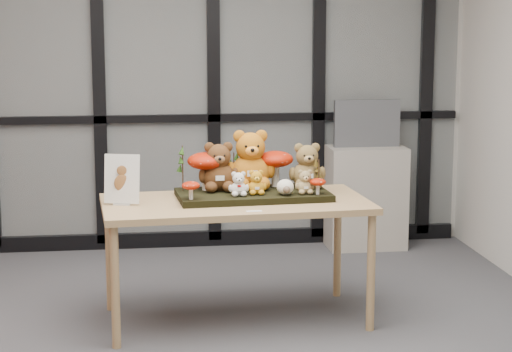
{
  "coord_description": "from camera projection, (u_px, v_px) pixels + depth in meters",
  "views": [
    {
      "loc": [
        -0.18,
        -4.89,
        1.88
      ],
      "look_at": [
        0.54,
        0.55,
        0.91
      ],
      "focal_mm": 65.0,
      "sensor_mm": 36.0,
      "label": 1
    }
  ],
  "objects": [
    {
      "name": "bear_small_yellow",
      "position": [
        256.0,
        181.0,
        5.6
      ],
      "size": [
        0.13,
        0.12,
        0.16
      ],
      "primitive_type": null,
      "rotation": [
        0.0,
        0.0,
        0.07
      ],
      "color": "orange",
      "rests_on": "diorama_tray"
    },
    {
      "name": "sprig_dry_far_right",
      "position": [
        310.0,
        167.0,
        5.84
      ],
      "size": [
        0.05,
        0.05,
        0.25
      ],
      "primitive_type": null,
      "color": "brown",
      "rests_on": "diorama_tray"
    },
    {
      "name": "bear_pooh_yellow",
      "position": [
        250.0,
        156.0,
        5.78
      ],
      "size": [
        0.33,
        0.3,
        0.4
      ],
      "primitive_type": null,
      "rotation": [
        0.0,
        0.0,
        0.07
      ],
      "color": "#BA6915",
      "rests_on": "diorama_tray"
    },
    {
      "name": "mushroom_back_left",
      "position": [
        206.0,
        169.0,
        5.73
      ],
      "size": [
        0.23,
        0.23,
        0.26
      ],
      "primitive_type": null,
      "color": "#9C1805",
      "rests_on": "diorama_tray"
    },
    {
      "name": "monitor",
      "position": [
        367.0,
        123.0,
        7.37
      ],
      "size": [
        0.53,
        0.06,
        0.38
      ],
      "color": "#4F5257",
      "rests_on": "cabinet"
    },
    {
      "name": "sign_holder",
      "position": [
        122.0,
        181.0,
        5.48
      ],
      "size": [
        0.22,
        0.1,
        0.3
      ],
      "rotation": [
        0.0,
        0.0,
        -0.26
      ],
      "color": "silver",
      "rests_on": "display_table"
    },
    {
      "name": "mushroom_front_left",
      "position": [
        191.0,
        189.0,
        5.45
      ],
      "size": [
        0.11,
        0.11,
        0.12
      ],
      "primitive_type": null,
      "color": "#9C1805",
      "rests_on": "diorama_tray"
    },
    {
      "name": "display_table",
      "position": [
        236.0,
        211.0,
        5.63
      ],
      "size": [
        1.66,
        0.91,
        0.75
      ],
      "rotation": [
        0.0,
        0.0,
        0.07
      ],
      "color": "#A18057",
      "rests_on": "floor"
    },
    {
      "name": "sprig_green_centre",
      "position": [
        234.0,
        170.0,
        5.83
      ],
      "size": [
        0.05,
        0.05,
        0.22
      ],
      "primitive_type": null,
      "color": "black",
      "rests_on": "diorama_tray"
    },
    {
      "name": "plush_cream_hedgehog",
      "position": [
        285.0,
        186.0,
        5.59
      ],
      "size": [
        0.08,
        0.08,
        0.1
      ],
      "primitive_type": null,
      "rotation": [
        0.0,
        0.0,
        0.07
      ],
      "color": "white",
      "rests_on": "diorama_tray"
    },
    {
      "name": "diorama_tray",
      "position": [
        253.0,
        195.0,
        5.7
      ],
      "size": [
        0.95,
        0.52,
        0.04
      ],
      "primitive_type": "cube",
      "rotation": [
        0.0,
        0.0,
        0.07
      ],
      "color": "black",
      "rests_on": "display_table"
    },
    {
      "name": "mushroom_front_right",
      "position": [
        318.0,
        185.0,
        5.6
      ],
      "size": [
        0.1,
        0.1,
        0.11
      ],
      "primitive_type": null,
      "color": "#9C1805",
      "rests_on": "diorama_tray"
    },
    {
      "name": "sprig_dry_mid_right",
      "position": [
        319.0,
        175.0,
        5.74
      ],
      "size": [
        0.05,
        0.05,
        0.19
      ],
      "primitive_type": null,
      "color": "brown",
      "rests_on": "diorama_tray"
    },
    {
      "name": "bear_brown_medium",
      "position": [
        219.0,
        164.0,
        5.72
      ],
      "size": [
        0.27,
        0.25,
        0.33
      ],
      "primitive_type": null,
      "rotation": [
        0.0,
        0.0,
        0.07
      ],
      "color": "#4E2E15",
      "rests_on": "diorama_tray"
    },
    {
      "name": "sprig_green_far_left",
      "position": [
        183.0,
        168.0,
        5.7
      ],
      "size": [
        0.05,
        0.05,
        0.28
      ],
      "primitive_type": null,
      "color": "black",
      "rests_on": "diorama_tray"
    },
    {
      "name": "bear_white_bow",
      "position": [
        239.0,
        182.0,
        5.56
      ],
      "size": [
        0.13,
        0.12,
        0.16
      ],
      "primitive_type": null,
      "rotation": [
        0.0,
        0.0,
        0.07
      ],
      "color": "white",
      "rests_on": "diorama_tray"
    },
    {
      "name": "cabinet",
      "position": [
        366.0,
        197.0,
        7.46
      ],
      "size": [
        0.62,
        0.36,
        0.82
      ],
      "primitive_type": "cube",
      "color": "#9E988D",
      "rests_on": "floor"
    },
    {
      "name": "label_card",
      "position": [
        254.0,
        211.0,
        5.32
      ],
      "size": [
        0.09,
        0.03,
        0.0
      ],
      "primitive_type": "cube",
      "color": "white",
      "rests_on": "display_table"
    },
    {
      "name": "room_shell",
      "position": [
        168.0,
        51.0,
        4.83
      ],
      "size": [
        5.0,
        5.0,
        5.0
      ],
      "color": "beige",
      "rests_on": "floor"
    },
    {
      "name": "bear_beige_small",
      "position": [
        305.0,
        180.0,
        5.62
      ],
      "size": [
        0.13,
        0.12,
        0.16
      ],
      "primitive_type": null,
      "rotation": [
        0.0,
        0.0,
        0.07
      ],
      "color": "#9A8151",
      "rests_on": "diorama_tray"
    },
    {
      "name": "bear_tan_back",
      "position": [
        307.0,
        163.0,
        5.82
      ],
      "size": [
        0.25,
        0.23,
        0.31
      ],
      "primitive_type": null,
      "rotation": [
        0.0,
        0.0,
        0.07
      ],
      "color": "brown",
      "rests_on": "diorama_tray"
    },
    {
      "name": "mushroom_back_right",
      "position": [
        275.0,
        167.0,
        5.85
      ],
      "size": [
        0.22,
        0.22,
        0.25
      ],
      "primitive_type": null,
      "color": "#9C1805",
      "rests_on": "diorama_tray"
    },
    {
      "name": "sprig_green_mid_left",
      "position": [
        203.0,
        170.0,
        5.78
      ],
      "size": [
        0.05,
        0.05,
        0.23
      ],
      "primitive_type": null,
      "color": "black",
      "rests_on": "diorama_tray"
    },
    {
      "name": "glass_partition",
      "position": [
        157.0,
        72.0,
        7.29
      ],
      "size": [
        4.9,
        0.06,
        2.78
      ],
      "color": "#2D383F",
      "rests_on": "floor"
    }
  ]
}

